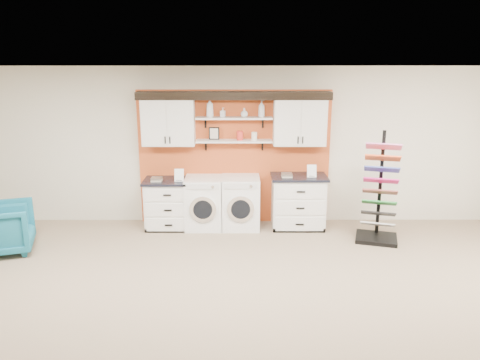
{
  "coord_description": "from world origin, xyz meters",
  "views": [
    {
      "loc": [
        0.09,
        -4.23,
        3.0
      ],
      "look_at": [
        0.1,
        2.3,
        1.23
      ],
      "focal_mm": 35.0,
      "sensor_mm": 36.0,
      "label": 1
    }
  ],
  "objects_px": {
    "base_cabinet_left": "(170,203)",
    "sample_rack": "(379,208)",
    "base_cabinet_right": "(298,202)",
    "armchair": "(4,228)",
    "dryer": "(241,202)",
    "washer": "(204,203)"
  },
  "relations": [
    {
      "from": "base_cabinet_left",
      "to": "armchair",
      "type": "height_order",
      "value": "base_cabinet_left"
    },
    {
      "from": "base_cabinet_left",
      "to": "sample_rack",
      "type": "relative_size",
      "value": 0.49
    },
    {
      "from": "base_cabinet_right",
      "to": "armchair",
      "type": "relative_size",
      "value": 1.15
    },
    {
      "from": "dryer",
      "to": "sample_rack",
      "type": "distance_m",
      "value": 2.34
    },
    {
      "from": "armchair",
      "to": "sample_rack",
      "type": "bearing_deg",
      "value": -102.66
    },
    {
      "from": "washer",
      "to": "dryer",
      "type": "xyz_separation_m",
      "value": [
        0.64,
        0.0,
        0.01
      ]
    },
    {
      "from": "base_cabinet_right",
      "to": "dryer",
      "type": "distance_m",
      "value": 1.02
    },
    {
      "from": "base_cabinet_right",
      "to": "sample_rack",
      "type": "bearing_deg",
      "value": -25.59
    },
    {
      "from": "base_cabinet_right",
      "to": "dryer",
      "type": "relative_size",
      "value": 1.05
    },
    {
      "from": "base_cabinet_left",
      "to": "dryer",
      "type": "xyz_separation_m",
      "value": [
        1.24,
        -0.0,
        0.02
      ]
    },
    {
      "from": "base_cabinet_left",
      "to": "washer",
      "type": "bearing_deg",
      "value": -0.33
    },
    {
      "from": "sample_rack",
      "to": "dryer",
      "type": "bearing_deg",
      "value": -178.63
    },
    {
      "from": "base_cabinet_left",
      "to": "sample_rack",
      "type": "bearing_deg",
      "value": -9.66
    },
    {
      "from": "base_cabinet_right",
      "to": "armchair",
      "type": "height_order",
      "value": "base_cabinet_right"
    },
    {
      "from": "armchair",
      "to": "base_cabinet_left",
      "type": "bearing_deg",
      "value": -83.53
    },
    {
      "from": "washer",
      "to": "dryer",
      "type": "relative_size",
      "value": 0.99
    },
    {
      "from": "base_cabinet_left",
      "to": "washer",
      "type": "relative_size",
      "value": 0.98
    },
    {
      "from": "washer",
      "to": "sample_rack",
      "type": "height_order",
      "value": "sample_rack"
    },
    {
      "from": "washer",
      "to": "armchair",
      "type": "relative_size",
      "value": 1.08
    },
    {
      "from": "sample_rack",
      "to": "base_cabinet_left",
      "type": "bearing_deg",
      "value": -173.6
    },
    {
      "from": "dryer",
      "to": "armchair",
      "type": "bearing_deg",
      "value": -163.88
    },
    {
      "from": "washer",
      "to": "dryer",
      "type": "bearing_deg",
      "value": 0.0
    }
  ]
}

